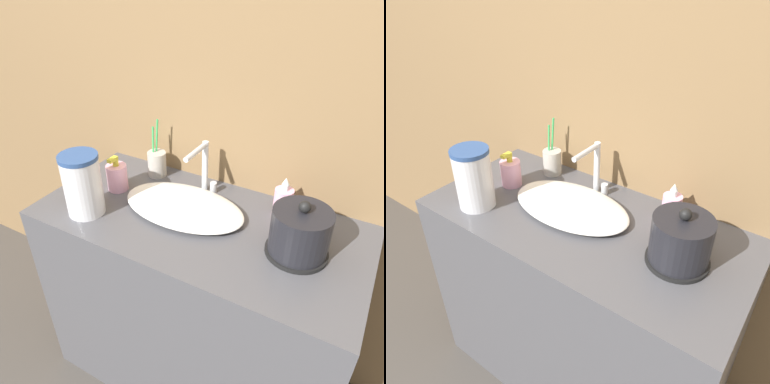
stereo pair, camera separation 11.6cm
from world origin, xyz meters
TOP-DOWN VIEW (x-y plane):
  - wall_back at (0.00, 0.53)m, footprint 6.00×0.04m
  - vanity_counter at (0.00, 0.26)m, footprint 1.07×0.51m
  - sink_basin at (-0.06, 0.28)m, footprint 0.43×0.25m
  - faucet at (-0.06, 0.41)m, footprint 0.06×0.15m
  - electric_kettle at (0.32, 0.26)m, footprint 0.18×0.18m
  - toothbrush_cup at (-0.28, 0.44)m, footprint 0.07×0.07m
  - lotion_bottle at (-0.34, 0.28)m, footprint 0.07×0.07m
  - shampoo_bottle at (0.23, 0.42)m, footprint 0.06×0.06m
  - water_pitcher at (-0.34, 0.12)m, footprint 0.12×0.12m

SIDE VIEW (x-z plane):
  - vanity_counter at x=0.00m, z-range 0.00..0.81m
  - sink_basin at x=-0.06m, z-range 0.81..0.84m
  - lotion_bottle at x=-0.34m, z-range 0.79..0.92m
  - toothbrush_cup at x=-0.28m, z-range 0.75..0.97m
  - shampoo_bottle at x=0.23m, z-range 0.79..0.93m
  - electric_kettle at x=0.32m, z-range 0.78..0.96m
  - water_pitcher at x=-0.34m, z-range 0.81..1.02m
  - faucet at x=-0.06m, z-range 0.82..1.01m
  - wall_back at x=0.00m, z-range 0.00..2.60m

